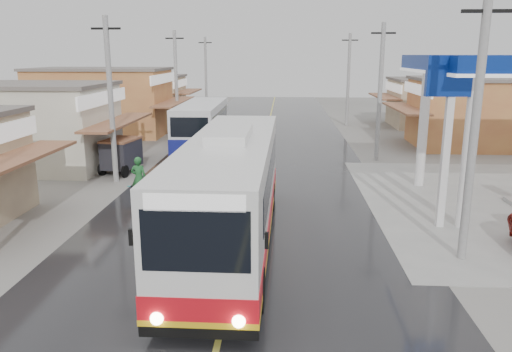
# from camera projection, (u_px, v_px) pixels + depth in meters

# --- Properties ---
(ground) EXTENTS (120.00, 120.00, 0.00)m
(ground) POSITION_uv_depth(u_px,v_px,m) (239.00, 254.00, 16.00)
(ground) COLOR slate
(ground) RESTS_ON ground
(road) EXTENTS (12.00, 90.00, 0.02)m
(road) POSITION_uv_depth(u_px,v_px,m) (261.00, 159.00, 30.54)
(road) COLOR black
(road) RESTS_ON ground
(centre_line) EXTENTS (0.15, 90.00, 0.01)m
(centre_line) POSITION_uv_depth(u_px,v_px,m) (261.00, 158.00, 30.54)
(centre_line) COLOR #D8CC4C
(centre_line) RESTS_ON road
(shopfronts_left) EXTENTS (11.00, 44.00, 5.20)m
(shopfronts_left) POSITION_uv_depth(u_px,v_px,m) (73.00, 148.00, 34.16)
(shopfronts_left) COLOR tan
(shopfronts_left) RESTS_ON ground
(utility_poles_left) EXTENTS (1.60, 50.00, 8.00)m
(utility_poles_left) POSITION_uv_depth(u_px,v_px,m) (152.00, 154.00, 31.89)
(utility_poles_left) COLOR gray
(utility_poles_left) RESTS_ON ground
(utility_poles_right) EXTENTS (1.60, 36.00, 8.00)m
(utility_poles_right) POSITION_uv_depth(u_px,v_px,m) (376.00, 160.00, 30.16)
(utility_poles_right) COLOR gray
(utility_poles_right) RESTS_ON ground
(coach_bus) EXTENTS (2.95, 12.54, 3.90)m
(coach_bus) POSITION_uv_depth(u_px,v_px,m) (231.00, 191.00, 16.31)
(coach_bus) COLOR silver
(coach_bus) RESTS_ON road
(second_bus) EXTENTS (2.62, 9.36, 3.10)m
(second_bus) POSITION_uv_depth(u_px,v_px,m) (202.00, 125.00, 32.92)
(second_bus) COLOR silver
(second_bus) RESTS_ON road
(cyclist) EXTENTS (0.93, 2.13, 2.22)m
(cyclist) POSITION_uv_depth(u_px,v_px,m) (141.00, 191.00, 20.58)
(cyclist) COLOR black
(cyclist) RESTS_ON ground
(tricycle_near) EXTENTS (1.95, 2.64, 1.86)m
(tricycle_near) POSITION_uv_depth(u_px,v_px,m) (121.00, 153.00, 26.69)
(tricycle_near) COLOR #26262D
(tricycle_near) RESTS_ON ground
(tricycle_far) EXTENTS (1.92, 2.57, 1.80)m
(tricycle_far) POSITION_uv_depth(u_px,v_px,m) (82.00, 154.00, 26.81)
(tricycle_far) COLOR #26262D
(tricycle_far) RESTS_ON ground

